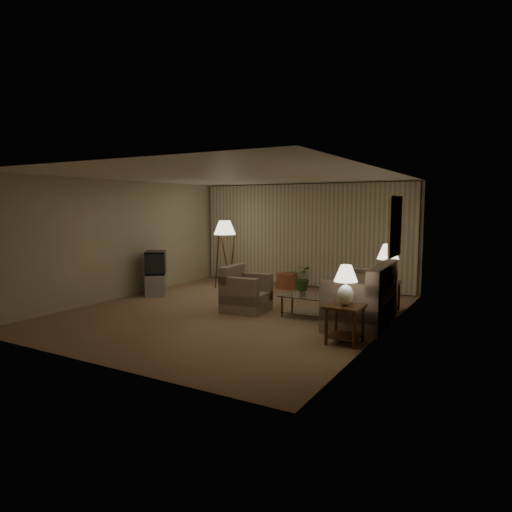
{
  "coord_description": "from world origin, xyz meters",
  "views": [
    {
      "loc": [
        4.87,
        -7.58,
        2.13
      ],
      "look_at": [
        0.19,
        0.6,
        1.08
      ],
      "focal_mm": 32.0,
      "sensor_mm": 36.0,
      "label": 1
    }
  ],
  "objects_px": {
    "table_lamp_far": "(388,259)",
    "crt_tv": "(156,262)",
    "sofa": "(361,299)",
    "table_lamp_near": "(346,282)",
    "armchair": "(246,293)",
    "side_table_far": "(387,291)",
    "vase": "(303,291)",
    "tv_cabinet": "(156,284)",
    "side_table_near": "(345,317)",
    "ottoman": "(287,281)",
    "floor_lamp": "(225,253)",
    "coffee_table": "(310,303)"
  },
  "relations": [
    {
      "from": "table_lamp_far",
      "to": "crt_tv",
      "type": "height_order",
      "value": "table_lamp_far"
    },
    {
      "from": "sofa",
      "to": "table_lamp_near",
      "type": "xyz_separation_m",
      "value": [
        0.15,
        -1.35,
        0.54
      ]
    },
    {
      "from": "armchair",
      "to": "side_table_far",
      "type": "distance_m",
      "value": 2.86
    },
    {
      "from": "vase",
      "to": "crt_tv",
      "type": "bearing_deg",
      "value": 176.24
    },
    {
      "from": "table_lamp_near",
      "to": "tv_cabinet",
      "type": "bearing_deg",
      "value": 163.82
    },
    {
      "from": "crt_tv",
      "to": "armchair",
      "type": "bearing_deg",
      "value": 44.78
    },
    {
      "from": "sofa",
      "to": "side_table_near",
      "type": "relative_size",
      "value": 3.46
    },
    {
      "from": "tv_cabinet",
      "to": "ottoman",
      "type": "relative_size",
      "value": 1.52
    },
    {
      "from": "table_lamp_far",
      "to": "floor_lamp",
      "type": "xyz_separation_m",
      "value": [
        -4.27,
        0.48,
        -0.13
      ]
    },
    {
      "from": "side_table_near",
      "to": "vase",
      "type": "xyz_separation_m",
      "value": [
        -1.26,
        1.25,
        0.08
      ]
    },
    {
      "from": "armchair",
      "to": "table_lamp_far",
      "type": "distance_m",
      "value": 2.94
    },
    {
      "from": "sofa",
      "to": "vase",
      "type": "relative_size",
      "value": 13.68
    },
    {
      "from": "side_table_near",
      "to": "floor_lamp",
      "type": "xyz_separation_m",
      "value": [
        -4.27,
        3.08,
        0.5
      ]
    },
    {
      "from": "sofa",
      "to": "coffee_table",
      "type": "height_order",
      "value": "sofa"
    },
    {
      "from": "armchair",
      "to": "side_table_near",
      "type": "bearing_deg",
      "value": -119.34
    },
    {
      "from": "table_lamp_far",
      "to": "tv_cabinet",
      "type": "distance_m",
      "value": 5.37
    },
    {
      "from": "armchair",
      "to": "vase",
      "type": "height_order",
      "value": "armchair"
    },
    {
      "from": "crt_tv",
      "to": "ottoman",
      "type": "relative_size",
      "value": 1.39
    },
    {
      "from": "crt_tv",
      "to": "coffee_table",
      "type": "bearing_deg",
      "value": 49.36
    },
    {
      "from": "armchair",
      "to": "side_table_near",
      "type": "relative_size",
      "value": 1.66
    },
    {
      "from": "sofa",
      "to": "ottoman",
      "type": "bearing_deg",
      "value": -136.63
    },
    {
      "from": "tv_cabinet",
      "to": "floor_lamp",
      "type": "bearing_deg",
      "value": 112.47
    },
    {
      "from": "crt_tv",
      "to": "ottoman",
      "type": "xyz_separation_m",
      "value": [
        2.36,
        2.32,
        -0.59
      ]
    },
    {
      "from": "crt_tv",
      "to": "floor_lamp",
      "type": "distance_m",
      "value": 1.83
    },
    {
      "from": "side_table_near",
      "to": "tv_cabinet",
      "type": "distance_m",
      "value": 5.42
    },
    {
      "from": "side_table_near",
      "to": "vase",
      "type": "bearing_deg",
      "value": 135.31
    },
    {
      "from": "coffee_table",
      "to": "ottoman",
      "type": "distance_m",
      "value": 3.11
    },
    {
      "from": "side_table_far",
      "to": "vase",
      "type": "bearing_deg",
      "value": -133.11
    },
    {
      "from": "table_lamp_far",
      "to": "floor_lamp",
      "type": "relative_size",
      "value": 0.43
    },
    {
      "from": "floor_lamp",
      "to": "vase",
      "type": "relative_size",
      "value": 11.45
    },
    {
      "from": "sofa",
      "to": "crt_tv",
      "type": "height_order",
      "value": "crt_tv"
    },
    {
      "from": "side_table_far",
      "to": "crt_tv",
      "type": "height_order",
      "value": "crt_tv"
    },
    {
      "from": "side_table_near",
      "to": "armchair",
      "type": "bearing_deg",
      "value": 155.54
    },
    {
      "from": "ottoman",
      "to": "side_table_far",
      "type": "bearing_deg",
      "value": -23.32
    },
    {
      "from": "sofa",
      "to": "tv_cabinet",
      "type": "relative_size",
      "value": 2.42
    },
    {
      "from": "side_table_near",
      "to": "vase",
      "type": "relative_size",
      "value": 3.95
    },
    {
      "from": "sofa",
      "to": "table_lamp_far",
      "type": "distance_m",
      "value": 1.4
    },
    {
      "from": "tv_cabinet",
      "to": "table_lamp_near",
      "type": "bearing_deg",
      "value": 36.81
    },
    {
      "from": "table_lamp_far",
      "to": "table_lamp_near",
      "type": "bearing_deg",
      "value": -90.0
    },
    {
      "from": "sofa",
      "to": "floor_lamp",
      "type": "distance_m",
      "value": 4.5
    },
    {
      "from": "table_lamp_near",
      "to": "side_table_near",
      "type": "bearing_deg",
      "value": -26.57
    },
    {
      "from": "sofa",
      "to": "ottoman",
      "type": "relative_size",
      "value": 3.67
    },
    {
      "from": "side_table_far",
      "to": "ottoman",
      "type": "bearing_deg",
      "value": 156.68
    },
    {
      "from": "side_table_near",
      "to": "crt_tv",
      "type": "distance_m",
      "value": 5.43
    },
    {
      "from": "crt_tv",
      "to": "table_lamp_near",
      "type": "bearing_deg",
      "value": 36.81
    },
    {
      "from": "tv_cabinet",
      "to": "side_table_far",
      "type": "bearing_deg",
      "value": 64.84
    },
    {
      "from": "side_table_near",
      "to": "side_table_far",
      "type": "distance_m",
      "value": 2.6
    },
    {
      "from": "table_lamp_far",
      "to": "side_table_far",
      "type": "bearing_deg",
      "value": 0.0
    },
    {
      "from": "armchair",
      "to": "table_lamp_far",
      "type": "xyz_separation_m",
      "value": [
        2.44,
        1.49,
        0.68
      ]
    },
    {
      "from": "crt_tv",
      "to": "floor_lamp",
      "type": "xyz_separation_m",
      "value": [
        0.93,
        1.58,
        0.14
      ]
    }
  ]
}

